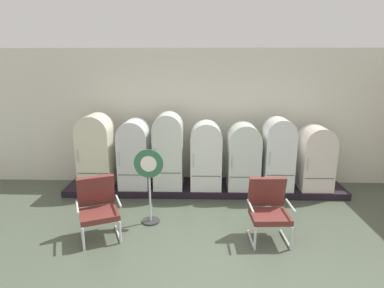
{
  "coord_description": "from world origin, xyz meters",
  "views": [
    {
      "loc": [
        -0.11,
        -3.72,
        2.8
      ],
      "look_at": [
        -0.27,
        2.75,
        1.15
      ],
      "focal_mm": 30.24,
      "sensor_mm": 36.0,
      "label": 1
    }
  ],
  "objects": [
    {
      "name": "refrigerator_5",
      "position": [
        1.55,
        2.88,
        0.95
      ],
      "size": [
        0.61,
        0.62,
        1.53
      ],
      "color": "white",
      "rests_on": "display_plinth"
    },
    {
      "name": "armchair_right",
      "position": [
        1.0,
        1.07,
        0.54
      ],
      "size": [
        0.69,
        0.67,
        1.0
      ],
      "color": "silver",
      "rests_on": "ground"
    },
    {
      "name": "sign_stand",
      "position": [
        -0.98,
        1.53,
        0.69
      ],
      "size": [
        0.51,
        0.32,
        1.36
      ],
      "color": "#2D2D30",
      "rests_on": "ground"
    },
    {
      "name": "refrigerator_0",
      "position": [
        -2.34,
        2.91,
        0.98
      ],
      "size": [
        0.69,
        0.66,
        1.59
      ],
      "color": "beige",
      "rests_on": "display_plinth"
    },
    {
      "name": "refrigerator_4",
      "position": [
        0.82,
        2.91,
        0.88
      ],
      "size": [
        0.67,
        0.67,
        1.41
      ],
      "color": "silver",
      "rests_on": "display_plinth"
    },
    {
      "name": "display_plinth",
      "position": [
        0.0,
        3.02,
        0.07
      ],
      "size": [
        6.07,
        0.95,
        0.14
      ],
      "primitive_type": "cube",
      "color": "black",
      "rests_on": "ground"
    },
    {
      "name": "refrigerator_3",
      "position": [
        0.02,
        2.9,
        0.9
      ],
      "size": [
        0.65,
        0.64,
        1.44
      ],
      "color": "white",
      "rests_on": "display_plinth"
    },
    {
      "name": "armchair_left",
      "position": [
        -1.76,
        1.06,
        0.54
      ],
      "size": [
        0.81,
        0.83,
        1.0
      ],
      "color": "silver",
      "rests_on": "ground"
    },
    {
      "name": "refrigerator_6",
      "position": [
        2.35,
        2.92,
        0.85
      ],
      "size": [
        0.66,
        0.69,
        1.35
      ],
      "color": "silver",
      "rests_on": "display_plinth"
    },
    {
      "name": "refrigerator_1",
      "position": [
        -1.52,
        2.93,
        0.92
      ],
      "size": [
        0.63,
        0.72,
        1.47
      ],
      "color": "silver",
      "rests_on": "display_plinth"
    },
    {
      "name": "ground",
      "position": [
        0.0,
        0.0,
        -0.03
      ],
      "size": [
        12.0,
        10.0,
        0.05
      ],
      "primitive_type": "cube",
      "color": "#464F40"
    },
    {
      "name": "back_wall",
      "position": [
        0.0,
        3.66,
        1.56
      ],
      "size": [
        11.76,
        0.12,
        3.09
      ],
      "color": "silver",
      "rests_on": "ground"
    },
    {
      "name": "refrigerator_2",
      "position": [
        -0.78,
        2.92,
        1.0
      ],
      "size": [
        0.61,
        0.69,
        1.62
      ],
      "color": "silver",
      "rests_on": "display_plinth"
    }
  ]
}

